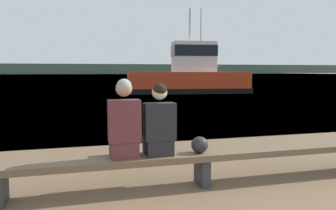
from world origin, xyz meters
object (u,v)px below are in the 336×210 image
bench_main (202,158)px  tugboat_red (189,77)px  person_right (159,125)px  shopping_bag (200,145)px  person_left (124,124)px  moored_sailboat (204,80)px

bench_main → tugboat_red: tugboat_red is taller
person_right → tugboat_red: 19.34m
person_right → shopping_bag: person_right is taller
person_right → tugboat_red: (6.58, 18.18, 0.27)m
person_right → shopping_bag: size_ratio=4.10×
person_left → shopping_bag: bearing=-1.5°
moored_sailboat → shopping_bag: bearing=172.4°
shopping_bag → moored_sailboat: size_ratio=0.03×
person_right → moored_sailboat: bearing=67.5°
bench_main → moored_sailboat: size_ratio=0.64×
bench_main → person_left: person_left is taller
person_right → person_left: bearing=-179.7°
person_left → person_right: (0.47, 0.00, -0.04)m
person_left → person_right: 0.47m
shopping_bag → tugboat_red: bearing=71.7°
bench_main → person_left: (-1.09, 0.01, 0.53)m
person_right → tugboat_red: tugboat_red is taller
bench_main → shopping_bag: bearing=-160.4°
bench_main → shopping_bag: (-0.05, -0.02, 0.20)m
person_left → bench_main: bearing=-0.5°
person_right → shopping_bag: 0.64m
person_left → tugboat_red: tugboat_red is taller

